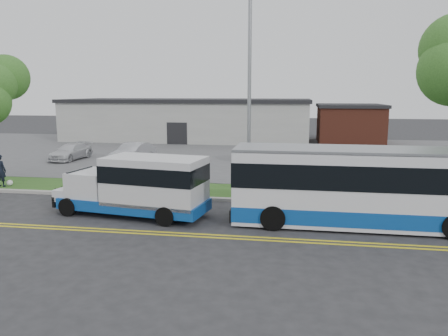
% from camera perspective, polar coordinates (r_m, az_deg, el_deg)
% --- Properties ---
extents(ground, '(140.00, 140.00, 0.00)m').
position_cam_1_polar(ground, '(20.02, -6.28, -4.84)').
color(ground, '#28282B').
rests_on(ground, ground).
extents(lane_line_north, '(70.00, 0.12, 0.01)m').
position_cam_1_polar(lane_line_north, '(16.49, -9.90, -8.15)').
color(lane_line_north, yellow).
rests_on(lane_line_north, ground).
extents(lane_line_south, '(70.00, 0.12, 0.01)m').
position_cam_1_polar(lane_line_south, '(16.22, -10.25, -8.46)').
color(lane_line_south, yellow).
rests_on(lane_line_south, ground).
extents(curb, '(80.00, 0.30, 0.15)m').
position_cam_1_polar(curb, '(21.03, -5.48, -3.90)').
color(curb, '#9E9B93').
rests_on(curb, ground).
extents(verge, '(80.00, 3.30, 0.10)m').
position_cam_1_polar(verge, '(22.73, -4.32, -2.90)').
color(verge, '#244617').
rests_on(verge, ground).
extents(parking_lot, '(80.00, 25.00, 0.10)m').
position_cam_1_polar(parking_lot, '(36.37, 0.91, 1.95)').
color(parking_lot, '#4C4C4F').
rests_on(parking_lot, ground).
extents(commercial_building, '(25.40, 10.40, 4.35)m').
position_cam_1_polar(commercial_building, '(47.09, -4.56, 6.34)').
color(commercial_building, '#9E9E99').
rests_on(commercial_building, ground).
extents(brick_wing, '(6.30, 7.30, 3.90)m').
position_cam_1_polar(brick_wing, '(45.04, 16.06, 5.55)').
color(brick_wing, brown).
rests_on(brick_wing, ground).
extents(streetlight_near, '(0.35, 1.53, 9.50)m').
position_cam_1_polar(streetlight_near, '(21.48, 3.31, 10.31)').
color(streetlight_near, gray).
rests_on(streetlight_near, verge).
extents(shuttle_bus, '(6.71, 3.04, 2.49)m').
position_cam_1_polar(shuttle_bus, '(18.24, -10.80, -2.12)').
color(shuttle_bus, '#0D4394').
rests_on(shuttle_bus, ground).
extents(transit_bus, '(10.79, 2.64, 2.99)m').
position_cam_1_polar(transit_bus, '(17.47, 19.17, -2.42)').
color(transit_bus, silver).
rests_on(transit_bus, ground).
extents(pedestrian, '(0.66, 0.46, 1.74)m').
position_cam_1_polar(pedestrian, '(26.00, -27.18, -0.29)').
color(pedestrian, black).
rests_on(pedestrian, verge).
extents(parked_car_a, '(2.14, 4.50, 1.42)m').
position_cam_1_polar(parked_car_a, '(31.57, -11.81, 1.93)').
color(parked_car_a, '#A9ABB1').
rests_on(parked_car_a, parking_lot).
extents(parked_car_b, '(2.03, 4.22, 1.18)m').
position_cam_1_polar(parked_car_b, '(34.48, -19.38, 2.03)').
color(parked_car_b, silver).
rests_on(parked_car_b, parking_lot).
extents(grocery_bag_right, '(0.32, 0.32, 0.32)m').
position_cam_1_polar(grocery_bag_right, '(26.14, -26.20, -1.74)').
color(grocery_bag_right, white).
rests_on(grocery_bag_right, verge).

